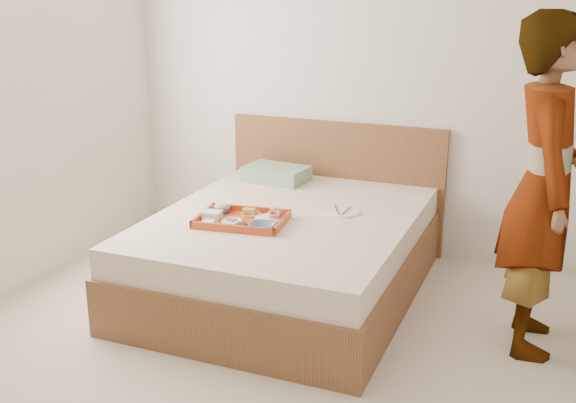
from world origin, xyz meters
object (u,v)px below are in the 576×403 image
Objects in this scene: bed at (287,253)px; dinner_plate at (341,212)px; tray at (242,219)px; person at (544,188)px.

dinner_plate is (0.31, 0.16, 0.27)m from bed.
tray reaches higher than dinner_plate.
dinner_plate is at bearing 69.71° from person.
tray is (-0.19, -0.25, 0.29)m from bed.
tray reaches higher than bed.
person is (1.70, 0.14, 0.35)m from tray.
bed is at bearing 78.40° from person.
person reaches higher than bed.
tray is 0.29× the size of person.
bed is at bearing -152.15° from dinner_plate.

